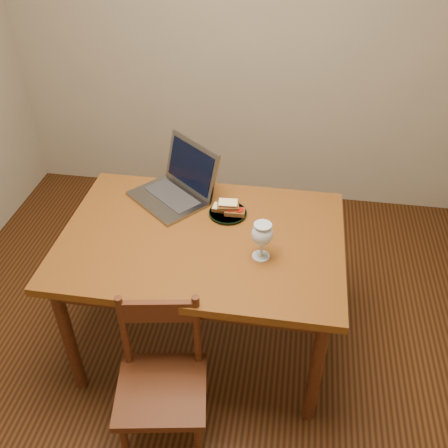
# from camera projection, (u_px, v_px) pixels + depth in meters

# --- Properties ---
(floor) EXTENTS (3.20, 3.20, 0.02)m
(floor) POSITION_uv_depth(u_px,v_px,m) (200.00, 356.00, 2.68)
(floor) COLOR black
(floor) RESTS_ON ground
(back_wall) EXTENTS (3.20, 0.02, 2.60)m
(back_wall) POSITION_uv_depth(u_px,v_px,m) (244.00, 17.00, 3.13)
(back_wall) COLOR gray
(back_wall) RESTS_ON floor
(table) EXTENTS (1.30, 0.90, 0.74)m
(table) POSITION_uv_depth(u_px,v_px,m) (202.00, 250.00, 2.35)
(table) COLOR #502A0D
(table) RESTS_ON floor
(chair) EXTENTS (0.43, 0.41, 0.40)m
(chair) POSITION_uv_depth(u_px,v_px,m) (161.00, 379.00, 2.06)
(chair) COLOR #38170B
(chair) RESTS_ON floor
(plate) EXTENTS (0.19, 0.19, 0.02)m
(plate) POSITION_uv_depth(u_px,v_px,m) (228.00, 213.00, 2.42)
(plate) COLOR black
(plate) RESTS_ON table
(sandwich_cheese) EXTENTS (0.10, 0.07, 0.03)m
(sandwich_cheese) POSITION_uv_depth(u_px,v_px,m) (222.00, 208.00, 2.42)
(sandwich_cheese) COLOR #381E0C
(sandwich_cheese) RESTS_ON plate
(sandwich_tomato) EXTENTS (0.10, 0.06, 0.03)m
(sandwich_tomato) POSITION_uv_depth(u_px,v_px,m) (235.00, 211.00, 2.40)
(sandwich_tomato) COLOR #381E0C
(sandwich_tomato) RESTS_ON plate
(sandwich_top) EXTENTS (0.11, 0.08, 0.03)m
(sandwich_top) POSITION_uv_depth(u_px,v_px,m) (228.00, 205.00, 2.40)
(sandwich_top) COLOR #381E0C
(sandwich_top) RESTS_ON plate
(milk_glass) EXTENTS (0.09, 0.09, 0.18)m
(milk_glass) POSITION_uv_depth(u_px,v_px,m) (262.00, 241.00, 2.13)
(milk_glass) COLOR white
(milk_glass) RESTS_ON table
(laptop) EXTENTS (0.49, 0.49, 0.26)m
(laptop) POSITION_uv_depth(u_px,v_px,m) (178.00, 184.00, 2.52)
(laptop) COLOR slate
(laptop) RESTS_ON table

